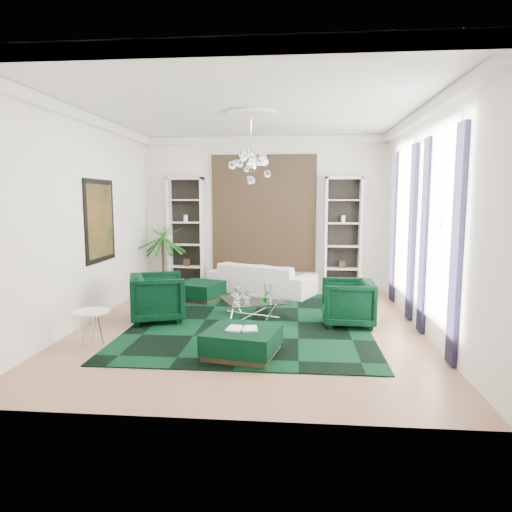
# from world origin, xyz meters

# --- Properties ---
(floor) EXTENTS (6.00, 7.00, 0.02)m
(floor) POSITION_xyz_m (0.00, 0.00, -0.01)
(floor) COLOR #A97859
(floor) RESTS_ON ground
(ceiling) EXTENTS (6.00, 7.00, 0.02)m
(ceiling) POSITION_xyz_m (0.00, 0.00, 3.81)
(ceiling) COLOR white
(ceiling) RESTS_ON ground
(wall_back) EXTENTS (6.00, 0.02, 3.80)m
(wall_back) POSITION_xyz_m (0.00, 3.51, 1.90)
(wall_back) COLOR white
(wall_back) RESTS_ON ground
(wall_front) EXTENTS (6.00, 0.02, 3.80)m
(wall_front) POSITION_xyz_m (0.00, -3.51, 1.90)
(wall_front) COLOR white
(wall_front) RESTS_ON ground
(wall_left) EXTENTS (0.02, 7.00, 3.80)m
(wall_left) POSITION_xyz_m (-3.01, 0.00, 1.90)
(wall_left) COLOR white
(wall_left) RESTS_ON ground
(wall_right) EXTENTS (0.02, 7.00, 3.80)m
(wall_right) POSITION_xyz_m (3.01, 0.00, 1.90)
(wall_right) COLOR white
(wall_right) RESTS_ON ground
(crown_molding) EXTENTS (6.00, 7.00, 0.18)m
(crown_molding) POSITION_xyz_m (0.00, 0.00, 3.70)
(crown_molding) COLOR white
(crown_molding) RESTS_ON ceiling
(ceiling_medallion) EXTENTS (0.90, 0.90, 0.05)m
(ceiling_medallion) POSITION_xyz_m (0.00, 0.30, 3.77)
(ceiling_medallion) COLOR white
(ceiling_medallion) RESTS_ON ceiling
(tapestry) EXTENTS (2.50, 0.06, 2.80)m
(tapestry) POSITION_xyz_m (0.00, 3.46, 1.90)
(tapestry) COLOR black
(tapestry) RESTS_ON wall_back
(shelving_left) EXTENTS (0.90, 0.38, 2.80)m
(shelving_left) POSITION_xyz_m (-1.95, 3.31, 1.40)
(shelving_left) COLOR white
(shelving_left) RESTS_ON floor
(shelving_right) EXTENTS (0.90, 0.38, 2.80)m
(shelving_right) POSITION_xyz_m (1.95, 3.31, 1.40)
(shelving_right) COLOR white
(shelving_right) RESTS_ON floor
(painting) EXTENTS (0.04, 1.30, 1.60)m
(painting) POSITION_xyz_m (-2.97, 0.60, 1.85)
(painting) COLOR black
(painting) RESTS_ON wall_left
(window_near) EXTENTS (0.03, 1.10, 2.90)m
(window_near) POSITION_xyz_m (2.99, -0.90, 1.90)
(window_near) COLOR white
(window_near) RESTS_ON wall_right
(curtain_near_a) EXTENTS (0.07, 0.30, 3.25)m
(curtain_near_a) POSITION_xyz_m (2.96, -1.68, 1.65)
(curtain_near_a) COLOR black
(curtain_near_a) RESTS_ON floor
(curtain_near_b) EXTENTS (0.07, 0.30, 3.25)m
(curtain_near_b) POSITION_xyz_m (2.96, -0.12, 1.65)
(curtain_near_b) COLOR black
(curtain_near_b) RESTS_ON floor
(window_far) EXTENTS (0.03, 1.10, 2.90)m
(window_far) POSITION_xyz_m (2.99, 1.50, 1.90)
(window_far) COLOR white
(window_far) RESTS_ON wall_right
(curtain_far_a) EXTENTS (0.07, 0.30, 3.25)m
(curtain_far_a) POSITION_xyz_m (2.96, 0.72, 1.65)
(curtain_far_a) COLOR black
(curtain_far_a) RESTS_ON floor
(curtain_far_b) EXTENTS (0.07, 0.30, 3.25)m
(curtain_far_b) POSITION_xyz_m (2.96, 2.28, 1.65)
(curtain_far_b) COLOR black
(curtain_far_b) RESTS_ON floor
(rug) EXTENTS (4.20, 5.00, 0.02)m
(rug) POSITION_xyz_m (0.00, 0.30, 0.01)
(rug) COLOR black
(rug) RESTS_ON floor
(sofa) EXTENTS (2.70, 1.93, 0.74)m
(sofa) POSITION_xyz_m (0.00, 2.85, 0.37)
(sofa) COLOR white
(sofa) RESTS_ON floor
(armchair_left) EXTENTS (1.24, 1.23, 0.89)m
(armchair_left) POSITION_xyz_m (-1.75, 0.20, 0.45)
(armchair_left) COLOR black
(armchair_left) RESTS_ON floor
(armchair_right) EXTENTS (0.93, 0.90, 0.83)m
(armchair_right) POSITION_xyz_m (1.75, 0.20, 0.42)
(armchair_right) COLOR black
(armchair_right) RESTS_ON floor
(coffee_table) EXTENTS (1.40, 1.40, 0.37)m
(coffee_table) POSITION_xyz_m (0.00, 0.55, 0.18)
(coffee_table) COLOR white
(coffee_table) RESTS_ON floor
(ottoman_side) EXTENTS (1.15, 1.15, 0.40)m
(ottoman_side) POSITION_xyz_m (-1.35, 2.00, 0.20)
(ottoman_side) COLOR black
(ottoman_side) RESTS_ON floor
(ottoman_front) EXTENTS (1.17, 1.17, 0.40)m
(ottoman_front) POSITION_xyz_m (0.05, -1.55, 0.20)
(ottoman_front) COLOR black
(ottoman_front) RESTS_ON floor
(book) EXTENTS (0.45, 0.30, 0.03)m
(book) POSITION_xyz_m (0.05, -1.55, 0.41)
(book) COLOR white
(book) RESTS_ON ottoman_front
(side_table) EXTENTS (0.70, 0.70, 0.54)m
(side_table) POSITION_xyz_m (-2.35, -1.30, 0.27)
(side_table) COLOR white
(side_table) RESTS_ON floor
(palm) EXTENTS (1.72, 1.72, 2.18)m
(palm) POSITION_xyz_m (-2.45, 2.95, 1.09)
(palm) COLOR #186318
(palm) RESTS_ON floor
(chandelier) EXTENTS (1.03, 1.03, 0.70)m
(chandelier) POSITION_xyz_m (0.00, 0.30, 2.85)
(chandelier) COLOR white
(chandelier) RESTS_ON ceiling
(table_plant) EXTENTS (0.14, 0.12, 0.23)m
(table_plant) POSITION_xyz_m (0.27, 0.33, 0.48)
(table_plant) COLOR #186318
(table_plant) RESTS_ON coffee_table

